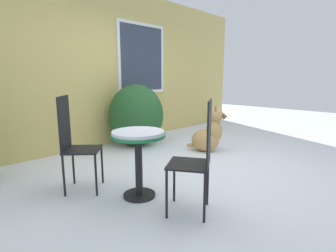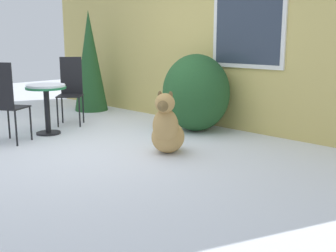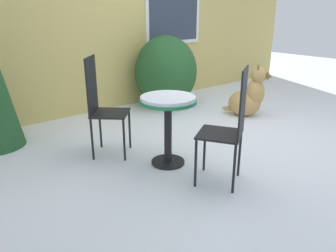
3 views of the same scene
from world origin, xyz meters
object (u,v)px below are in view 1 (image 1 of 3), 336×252
at_px(patio_chair_far_side, 198,154).
at_px(dog, 209,135).
at_px(patio_table, 138,146).
at_px(patio_chair_near_table, 75,141).

bearing_deg(patio_chair_far_side, dog, -178.86).
height_order(patio_chair_far_side, dog, patio_chair_far_side).
xyz_separation_m(patio_table, patio_chair_far_side, (0.15, -0.65, 0.01)).
relative_size(patio_table, patio_chair_far_side, 0.67).
height_order(patio_chair_near_table, dog, patio_chair_near_table).
bearing_deg(patio_chair_near_table, dog, -50.88).
xyz_separation_m(patio_chair_near_table, patio_chair_far_side, (0.53, -1.30, 0.00)).
height_order(patio_table, dog, dog).
distance_m(patio_chair_near_table, dog, 2.36).
height_order(patio_table, patio_chair_far_side, patio_chair_far_side).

